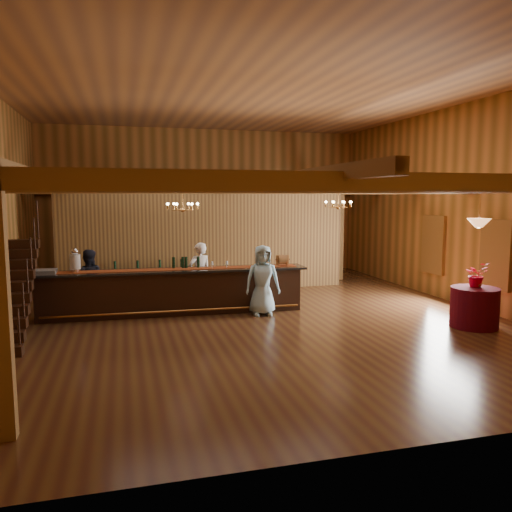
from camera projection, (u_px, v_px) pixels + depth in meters
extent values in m
plane|color=#442315|center=(250.00, 315.00, 12.64)|extent=(14.00, 14.00, 0.00)
plane|color=#B0733D|center=(250.00, 91.00, 11.99)|extent=(14.00, 14.00, 0.00)
cube|color=#AE6A31|center=(205.00, 203.00, 19.03)|extent=(12.00, 0.10, 5.50)
cube|color=#AE6A31|center=(403.00, 218.00, 5.60)|extent=(12.00, 0.10, 5.50)
cube|color=#AE6A31|center=(459.00, 205.00, 13.86)|extent=(0.10, 14.00, 5.50)
cube|color=brown|center=(346.00, 182.00, 6.99)|extent=(11.90, 0.20, 0.28)
cube|color=brown|center=(289.00, 185.00, 9.38)|extent=(11.90, 0.20, 0.28)
cube|color=brown|center=(255.00, 188.00, 11.78)|extent=(11.90, 0.20, 0.28)
cube|color=brown|center=(232.00, 189.00, 14.18)|extent=(11.90, 0.20, 0.28)
cube|color=brown|center=(216.00, 190.00, 16.58)|extent=(11.90, 0.20, 0.28)
cube|color=brown|center=(205.00, 191.00, 18.78)|extent=(11.90, 0.20, 0.28)
cube|color=brown|center=(54.00, 181.00, 11.09)|extent=(0.18, 13.90, 0.22)
cube|color=brown|center=(250.00, 182.00, 12.25)|extent=(0.18, 13.90, 0.22)
cube|color=brown|center=(412.00, 183.00, 13.40)|extent=(0.18, 13.90, 0.22)
cube|color=brown|center=(75.00, 241.00, 15.61)|extent=(0.20, 0.20, 3.20)
cube|color=brown|center=(340.00, 235.00, 17.92)|extent=(0.20, 0.20, 3.20)
cube|color=brown|center=(1.00, 313.00, 6.02)|extent=(0.20, 0.20, 3.20)
cube|color=brown|center=(207.00, 242.00, 15.69)|extent=(9.00, 0.18, 3.10)
cube|color=white|center=(496.00, 254.00, 12.45)|extent=(0.12, 1.05, 1.75)
cube|color=white|center=(434.00, 245.00, 14.95)|extent=(0.12, 1.05, 1.75)
cube|color=black|center=(0.00, 324.00, 9.80)|extent=(1.00, 0.28, 0.20)
cube|color=black|center=(2.00, 311.00, 10.05)|extent=(1.00, 0.28, 0.20)
cube|color=black|center=(5.00, 298.00, 10.29)|extent=(1.00, 0.28, 0.20)
cube|color=black|center=(7.00, 286.00, 10.54)|extent=(1.00, 0.28, 0.20)
cube|color=black|center=(10.00, 275.00, 10.78)|extent=(1.00, 0.28, 0.20)
cube|color=black|center=(12.00, 264.00, 11.03)|extent=(1.00, 0.28, 0.20)
cube|color=black|center=(14.00, 254.00, 11.27)|extent=(1.00, 0.28, 0.20)
cube|color=black|center=(16.00, 244.00, 11.52)|extent=(1.00, 0.28, 0.20)
cube|color=black|center=(239.00, 264.00, 18.11)|extent=(1.20, 0.60, 1.10)
cube|color=brown|center=(155.00, 268.00, 17.35)|extent=(1.00, 0.60, 1.00)
cube|color=black|center=(174.00, 293.00, 12.73)|extent=(6.57, 0.96, 1.09)
cube|color=black|center=(173.00, 271.00, 12.66)|extent=(6.91, 1.11, 0.05)
cube|color=maroon|center=(173.00, 269.00, 12.66)|extent=(6.45, 0.68, 0.01)
cylinder|color=#B67836|center=(176.00, 311.00, 12.36)|extent=(6.33, 0.29, 0.05)
cylinder|color=silver|center=(75.00, 271.00, 12.19)|extent=(0.18, 0.18, 0.08)
cylinder|color=silver|center=(75.00, 262.00, 12.16)|extent=(0.26, 0.26, 0.36)
sphere|color=silver|center=(75.00, 252.00, 12.13)|extent=(0.18, 0.18, 0.18)
cube|color=gray|center=(45.00, 272.00, 11.93)|extent=(0.50, 0.50, 0.10)
cube|color=brown|center=(277.00, 261.00, 13.18)|extent=(0.06, 0.06, 0.30)
cube|color=brown|center=(287.00, 260.00, 13.26)|extent=(0.06, 0.06, 0.30)
cylinder|color=brown|center=(282.00, 260.00, 13.22)|extent=(0.24, 0.24, 0.24)
cylinder|color=black|center=(174.00, 263.00, 12.77)|extent=(0.07, 0.07, 0.30)
cylinder|color=black|center=(183.00, 263.00, 12.82)|extent=(0.07, 0.07, 0.30)
cylinder|color=black|center=(186.00, 263.00, 12.84)|extent=(0.07, 0.07, 0.30)
cylinder|color=black|center=(198.00, 262.00, 12.91)|extent=(0.07, 0.07, 0.30)
cube|color=black|center=(160.00, 283.00, 14.92)|extent=(3.00, 0.62, 0.84)
cylinder|color=#510610|center=(474.00, 307.00, 11.43)|extent=(1.06, 1.06, 0.92)
cylinder|color=#B67836|center=(183.00, 199.00, 12.72)|extent=(0.02, 0.02, 0.55)
sphere|color=#B67836|center=(183.00, 210.00, 12.75)|extent=(0.12, 0.12, 0.12)
torus|color=#B67836|center=(183.00, 206.00, 12.74)|extent=(0.80, 0.80, 0.04)
cylinder|color=#B67836|center=(338.00, 198.00, 14.32)|extent=(0.02, 0.02, 0.52)
sphere|color=#B67836|center=(338.00, 207.00, 14.35)|extent=(0.12, 0.12, 0.12)
torus|color=#B67836|center=(338.00, 204.00, 14.34)|extent=(0.80, 0.80, 0.04)
cylinder|color=#B67836|center=(480.00, 205.00, 11.15)|extent=(0.02, 0.02, 0.80)
cone|color=#CD8248|center=(479.00, 223.00, 11.20)|extent=(0.52, 0.52, 0.20)
imported|color=white|center=(200.00, 275.00, 13.50)|extent=(0.73, 0.58, 1.76)
imported|color=black|center=(89.00, 281.00, 12.87)|extent=(0.82, 0.64, 1.64)
imported|color=#A2CFE0|center=(263.00, 280.00, 12.57)|extent=(0.93, 0.66, 1.78)
imported|color=#254D24|center=(269.00, 266.00, 16.65)|extent=(0.90, 0.82, 1.32)
imported|color=red|center=(476.00, 274.00, 11.45)|extent=(0.53, 0.47, 0.57)
imported|color=#B67836|center=(478.00, 281.00, 11.40)|extent=(0.14, 0.14, 0.27)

